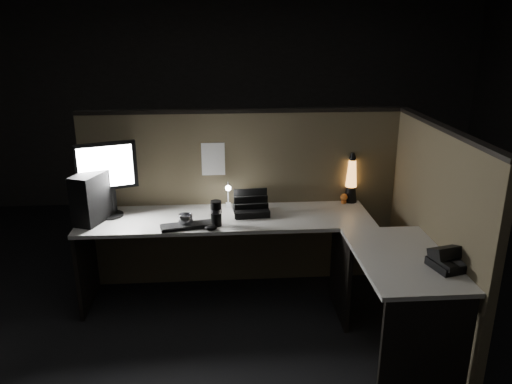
{
  "coord_description": "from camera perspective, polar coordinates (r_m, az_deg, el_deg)",
  "views": [
    {
      "loc": [
        -0.19,
        -3.09,
        2.19
      ],
      "look_at": [
        0.07,
        0.35,
        1.02
      ],
      "focal_mm": 35.0,
      "sensor_mm": 36.0,
      "label": 1
    }
  ],
  "objects": [
    {
      "name": "floor",
      "position": [
        3.79,
        -0.66,
        -16.49
      ],
      "size": [
        6.0,
        6.0,
        0.0
      ],
      "primitive_type": "plane",
      "color": "black",
      "rests_on": "ground"
    },
    {
      "name": "desk_phone",
      "position": [
        3.38,
        21.26,
        -7.14
      ],
      "size": [
        0.28,
        0.28,
        0.14
      ],
      "rotation": [
        0.0,
        0.0,
        0.25
      ],
      "color": "black",
      "rests_on": "desk"
    },
    {
      "name": "room_shell",
      "position": [
        3.15,
        -0.77,
        8.35
      ],
      "size": [
        6.0,
        6.0,
        6.0
      ],
      "color": "silver",
      "rests_on": "ground"
    },
    {
      "name": "organizer",
      "position": [
        4.02,
        -0.57,
        -1.81
      ],
      "size": [
        0.29,
        0.26,
        0.21
      ],
      "rotation": [
        0.0,
        0.0,
        0.08
      ],
      "color": "black",
      "rests_on": "desk"
    },
    {
      "name": "mouse",
      "position": [
        3.72,
        -5.18,
        -4.08
      ],
      "size": [
        0.1,
        0.07,
        0.04
      ],
      "primitive_type": "ellipsoid",
      "rotation": [
        0.0,
        0.0,
        -0.08
      ],
      "color": "black",
      "rests_on": "desk"
    },
    {
      "name": "desk",
      "position": [
        3.73,
        1.83,
        -6.8
      ],
      "size": [
        2.6,
        1.6,
        0.73
      ],
      "color": "#B7B3AD",
      "rests_on": "ground"
    },
    {
      "name": "pc_tower",
      "position": [
        4.03,
        -18.11,
        -0.53
      ],
      "size": [
        0.29,
        0.4,
        0.39
      ],
      "primitive_type": "cube",
      "rotation": [
        0.0,
        0.0,
        -0.37
      ],
      "color": "black",
      "rests_on": "desk"
    },
    {
      "name": "figurine",
      "position": [
        4.3,
        10.02,
        -0.6
      ],
      "size": [
        0.06,
        0.06,
        0.06
      ],
      "primitive_type": "sphere",
      "color": "orange",
      "rests_on": "desk"
    },
    {
      "name": "steel_mug",
      "position": [
        3.81,
        -8.05,
        -3.19
      ],
      "size": [
        0.13,
        0.13,
        0.09
      ],
      "primitive_type": "imported",
      "rotation": [
        0.0,
        0.0,
        0.18
      ],
      "color": "silver",
      "rests_on": "desk"
    },
    {
      "name": "pinned_paper",
      "position": [
        4.13,
        -4.91,
        3.76
      ],
      "size": [
        0.19,
        0.0,
        0.27
      ],
      "primitive_type": "cube",
      "color": "white",
      "rests_on": "partition_back"
    },
    {
      "name": "travel_mug",
      "position": [
        3.77,
        -4.58,
        -2.44
      ],
      "size": [
        0.09,
        0.09,
        0.2
      ],
      "primitive_type": "cylinder",
      "color": "black",
      "rests_on": "desk"
    },
    {
      "name": "partition_right",
      "position": [
        3.81,
        19.62,
        -4.55
      ],
      "size": [
        0.06,
        1.66,
        1.5
      ],
      "primitive_type": "cube",
      "color": "brown",
      "rests_on": "ground"
    },
    {
      "name": "partition_back",
      "position": [
        4.27,
        -1.49,
        -0.91
      ],
      "size": [
        2.66,
        0.06,
        1.5
      ],
      "primitive_type": "cube",
      "color": "brown",
      "rests_on": "ground"
    },
    {
      "name": "lava_lamp",
      "position": [
        4.32,
        10.83,
        1.18
      ],
      "size": [
        0.12,
        0.12,
        0.43
      ],
      "color": "black",
      "rests_on": "desk"
    },
    {
      "name": "clip_lamp",
      "position": [
        4.07,
        -3.2,
        -0.23
      ],
      "size": [
        0.04,
        0.18,
        0.23
      ],
      "color": "white",
      "rests_on": "desk"
    },
    {
      "name": "monitor",
      "position": [
        4.04,
        -16.67,
        2.17
      ],
      "size": [
        0.45,
        0.21,
        0.6
      ],
      "rotation": [
        0.0,
        0.0,
        0.34
      ],
      "color": "black",
      "rests_on": "desk"
    },
    {
      "name": "keyboard",
      "position": [
        3.79,
        -7.81,
        -3.87
      ],
      "size": [
        0.42,
        0.21,
        0.02
      ],
      "primitive_type": "cube",
      "rotation": [
        0.0,
        0.0,
        0.2
      ],
      "color": "black",
      "rests_on": "desk"
    }
  ]
}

